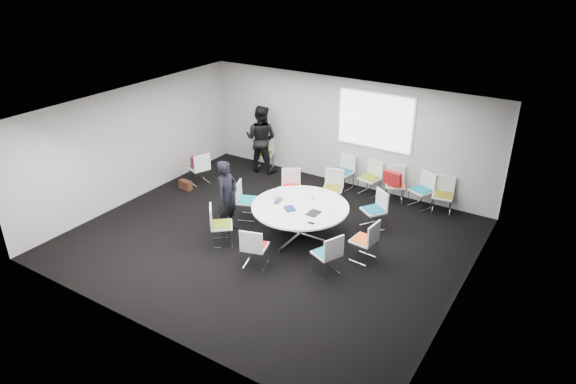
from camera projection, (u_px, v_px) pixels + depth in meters
The scene contains 31 objects.
room_shell at pixel (273, 180), 10.48m from camera, with size 8.08×7.08×2.88m.
conference_table at pixel (300, 214), 11.00m from camera, with size 2.08×2.08×0.73m.
projection_screen at pixel (375, 121), 12.59m from camera, with size 1.90×0.03×1.35m, color white.
chair_ring_a at pixel (364, 248), 10.25m from camera, with size 0.49×0.50×0.88m.
chair_ring_b at pixel (373, 217), 11.42m from camera, with size 0.63×0.63×0.88m.
chair_ring_c at pixel (333, 194), 12.47m from camera, with size 0.58×0.57×0.88m.
chair_ring_d at pixel (291, 194), 12.48m from camera, with size 0.63×0.63×0.88m.
chair_ring_e at pixel (247, 207), 11.87m from camera, with size 0.59×0.59×0.88m.
chair_ring_f at pixel (221, 232), 10.82m from camera, with size 0.64×0.64×0.88m.
chair_ring_g at pixel (255, 254), 10.03m from camera, with size 0.57×0.56×0.88m.
chair_ring_h at pixel (327, 261), 9.81m from camera, with size 0.59×0.60×0.88m.
chair_back_a at pixel (343, 178), 13.35m from camera, with size 0.52×0.51×0.88m.
chair_back_b at pixel (369, 184), 12.99m from camera, with size 0.55×0.54×0.88m.
chair_back_c at pixel (394, 191), 12.65m from camera, with size 0.60×0.59×0.88m.
chair_back_d at pixel (421, 197), 12.35m from camera, with size 0.60×0.59×0.88m.
chair_back_e at pixel (442, 202), 12.10m from camera, with size 0.53×0.52×0.88m.
chair_spare_left at pixel (200, 174), 13.59m from camera, with size 0.59×0.59×0.88m.
chair_person_back at pixel (265, 159), 14.54m from camera, with size 0.58×0.57×0.88m.
person_main at pixel (227, 197), 11.12m from camera, with size 0.60×0.39×1.64m, color black.
person_back at pixel (261, 139), 14.12m from camera, with size 0.92×0.71×1.88m, color black.
laptop at pixel (280, 201), 11.09m from camera, with size 0.31×0.20×0.02m, color #333338.
laptop_lid at pixel (276, 193), 11.18m from camera, with size 0.30×0.02×0.22m, color silver.
notebook_black at pixel (314, 213), 10.60m from camera, with size 0.22×0.30×0.02m, color black.
tablet_folio at pixel (290, 208), 10.78m from camera, with size 0.26×0.20×0.03m, color navy.
papers_right at pixel (328, 206), 10.92m from camera, with size 0.30×0.21×0.00m, color silver.
papers_front at pixel (324, 218), 10.42m from camera, with size 0.30×0.21×0.00m, color silver.
cup at pixel (312, 197), 11.22m from camera, with size 0.08×0.08×0.09m, color white.
phone at pixel (311, 223), 10.22m from camera, with size 0.14×0.07×0.01m, color black.
maroon_bag at pixel (199, 162), 13.45m from camera, with size 0.40×0.14×0.28m, color #581730.
brown_bag at pixel (186, 185), 13.34m from camera, with size 0.36×0.16×0.24m, color #371C11.
red_jacket at pixel (393, 178), 12.30m from camera, with size 0.44×0.10×0.35m, color #A81416.
Camera 1 is at (5.44, -7.93, 5.69)m, focal length 32.00 mm.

